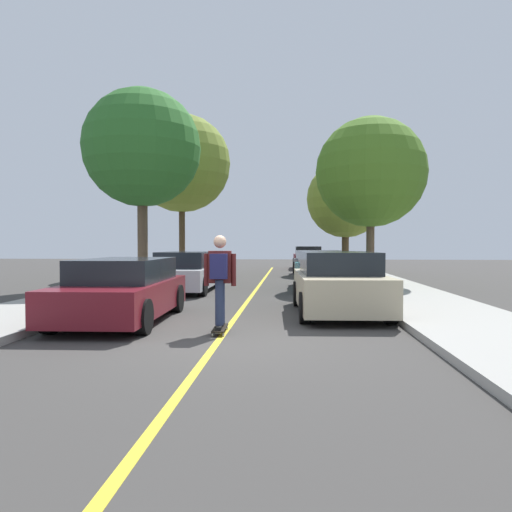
{
  "coord_description": "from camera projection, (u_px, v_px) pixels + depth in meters",
  "views": [
    {
      "loc": [
        1.18,
        -7.94,
        1.61
      ],
      "look_at": [
        -0.02,
        8.72,
        1.17
      ],
      "focal_mm": 33.15,
      "sensor_mm": 36.0,
      "label": 1
    }
  ],
  "objects": [
    {
      "name": "parked_car_right_nearest",
      "position": [
        338.0,
        284.0,
        10.8
      ],
      "size": [
        2.05,
        4.12,
        1.42
      ],
      "color": "#BCAD89",
      "rests_on": "ground"
    },
    {
      "name": "skateboarder",
      "position": [
        220.0,
        275.0,
        8.45
      ],
      "size": [
        0.58,
        0.7,
        1.66
      ],
      "color": "black",
      "rests_on": "skateboard"
    },
    {
      "name": "fire_hydrant",
      "position": [
        103.0,
        286.0,
        12.54
      ],
      "size": [
        0.2,
        0.2,
        0.7
      ],
      "color": "#B2140F",
      "rests_on": "sidewalk_left"
    },
    {
      "name": "parked_car_right_farthest",
      "position": [
        308.0,
        258.0,
        29.84
      ],
      "size": [
        1.85,
        4.56,
        1.43
      ],
      "color": "maroon",
      "rests_on": "ground"
    },
    {
      "name": "parked_car_right_far",
      "position": [
        312.0,
        263.0,
        23.59
      ],
      "size": [
        1.93,
        4.1,
        1.26
      ],
      "color": "#38383D",
      "rests_on": "ground"
    },
    {
      "name": "street_tree_left_nearest",
      "position": [
        142.0,
        149.0,
        16.98
      ],
      "size": [
        4.22,
        4.22,
        7.02
      ],
      "color": "brown",
      "rests_on": "sidewalk_left"
    },
    {
      "name": "ground",
      "position": [
        220.0,
        338.0,
        8.04
      ],
      "size": [
        80.0,
        80.0,
        0.0
      ],
      "primitive_type": "plane",
      "color": "#3D3A38"
    },
    {
      "name": "skateboard",
      "position": [
        220.0,
        328.0,
        8.51
      ],
      "size": [
        0.25,
        0.85,
        0.1
      ],
      "color": "black",
      "rests_on": "ground"
    },
    {
      "name": "sidewalk_right",
      "position": [
        502.0,
        338.0,
        7.71
      ],
      "size": [
        2.6,
        56.0,
        0.14
      ],
      "primitive_type": "cube",
      "color": "#9E9B93",
      "rests_on": "ground"
    },
    {
      "name": "parked_car_right_near",
      "position": [
        322.0,
        270.0,
        16.5
      ],
      "size": [
        1.9,
        4.44,
        1.36
      ],
      "color": "#196066",
      "rests_on": "ground"
    },
    {
      "name": "street_tree_right_nearest",
      "position": [
        371.0,
        173.0,
        17.38
      ],
      "size": [
        4.04,
        4.04,
        6.11
      ],
      "color": "brown",
      "rests_on": "sidewalk_right"
    },
    {
      "name": "street_tree_left_near",
      "position": [
        182.0,
        164.0,
        23.18
      ],
      "size": [
        4.79,
        4.79,
        7.8
      ],
      "color": "#4C3823",
      "rests_on": "sidewalk_left"
    },
    {
      "name": "parked_car_left_nearest",
      "position": [
        123.0,
        290.0,
        9.81
      ],
      "size": [
        1.99,
        4.22,
        1.29
      ],
      "color": "maroon",
      "rests_on": "ground"
    },
    {
      "name": "center_line",
      "position": [
        244.0,
        307.0,
        12.03
      ],
      "size": [
        0.12,
        39.2,
        0.01
      ],
      "primitive_type": "cube",
      "color": "gold",
      "rests_on": "ground"
    },
    {
      "name": "parked_car_left_near",
      "position": [
        187.0,
        272.0,
        15.88
      ],
      "size": [
        1.84,
        4.34,
        1.34
      ],
      "color": "#B7B7BC",
      "rests_on": "ground"
    },
    {
      "name": "street_tree_right_near",
      "position": [
        346.0,
        199.0,
        25.28
      ],
      "size": [
        4.14,
        4.14,
        5.93
      ],
      "color": "#4C3823",
      "rests_on": "sidewalk_right"
    }
  ]
}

